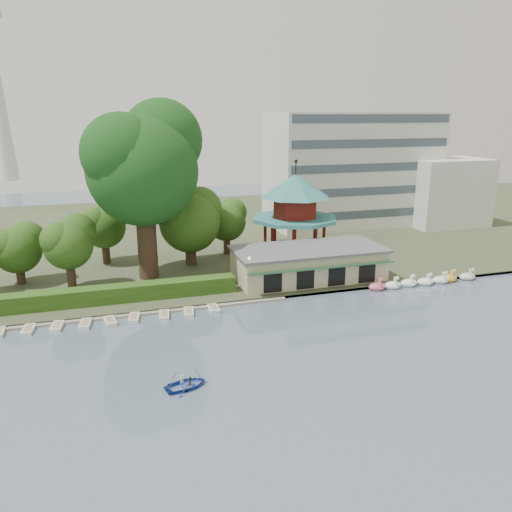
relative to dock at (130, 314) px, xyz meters
name	(u,v)px	position (x,y,z in m)	size (l,w,h in m)	color
ground_plane	(298,378)	(12.00, -17.20, -0.12)	(220.00, 220.00, 0.00)	slate
shore	(189,232)	(12.00, 34.80, 0.08)	(220.00, 70.00, 0.40)	#424930
embankment	(241,301)	(12.00, 0.10, 0.03)	(220.00, 0.60, 0.30)	gray
dock	(130,314)	(0.00, 0.00, 0.00)	(34.00, 1.60, 0.24)	gray
boathouse	(308,263)	(22.00, 4.77, 2.25)	(18.60, 9.39, 3.90)	#C1B48C
pavilion	(295,207)	(24.00, 14.80, 7.36)	(12.40, 12.40, 13.50)	#C1B48C
office_building	(367,173)	(44.67, 31.80, 9.61)	(38.00, 18.00, 20.00)	silver
hedge	(99,295)	(-3.00, 3.30, 1.18)	(30.00, 2.00, 1.80)	#2E5318
lamp_post	(249,268)	(13.50, 1.80, 3.22)	(0.36, 0.36, 4.28)	black
big_tree	(144,161)	(3.18, 11.01, 14.68)	(14.53, 13.54, 21.68)	#3A281C
small_trees	(130,227)	(1.24, 14.51, 6.00)	(38.84, 15.82, 10.39)	#3A281C
swan_boats	(424,281)	(35.08, -0.64, 0.28)	(15.01, 2.09, 1.92)	#D55F78
moored_rowboats	(98,322)	(-3.20, -1.40, 0.06)	(24.81, 2.72, 0.36)	silver
rowboat_with_passengers	(186,382)	(3.32, -16.01, 0.36)	(5.34, 4.38, 2.01)	#2446A9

